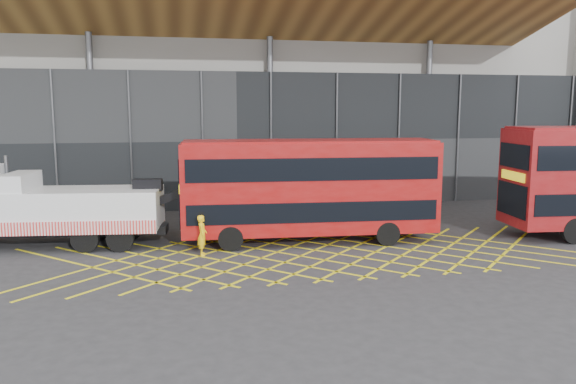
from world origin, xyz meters
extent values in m
plane|color=#2B2B2E|center=(0.00, 0.00, 0.00)|extent=(120.00, 120.00, 0.00)
cube|color=yellow|center=(-4.80, 0.00, 0.01)|extent=(7.16, 7.16, 0.01)
cube|color=yellow|center=(-4.80, 0.00, 0.01)|extent=(7.16, 7.16, 0.01)
cube|color=yellow|center=(-3.20, 0.00, 0.01)|extent=(7.16, 7.16, 0.01)
cube|color=yellow|center=(-3.20, 0.00, 0.01)|extent=(7.16, 7.16, 0.01)
cube|color=yellow|center=(-1.60, 0.00, 0.01)|extent=(7.16, 7.16, 0.01)
cube|color=yellow|center=(-1.60, 0.00, 0.01)|extent=(7.16, 7.16, 0.01)
cube|color=yellow|center=(0.00, 0.00, 0.01)|extent=(7.16, 7.16, 0.01)
cube|color=yellow|center=(0.00, 0.00, 0.01)|extent=(7.16, 7.16, 0.01)
cube|color=yellow|center=(1.60, 0.00, 0.01)|extent=(7.16, 7.16, 0.01)
cube|color=yellow|center=(1.60, 0.00, 0.01)|extent=(7.16, 7.16, 0.01)
cube|color=yellow|center=(3.20, 0.00, 0.01)|extent=(7.16, 7.16, 0.01)
cube|color=yellow|center=(3.20, 0.00, 0.01)|extent=(7.16, 7.16, 0.01)
cube|color=yellow|center=(4.80, 0.00, 0.01)|extent=(7.16, 7.16, 0.01)
cube|color=yellow|center=(4.80, 0.00, 0.01)|extent=(7.16, 7.16, 0.01)
cube|color=yellow|center=(6.40, 0.00, 0.01)|extent=(7.16, 7.16, 0.01)
cube|color=yellow|center=(6.40, 0.00, 0.01)|extent=(7.16, 7.16, 0.01)
cube|color=yellow|center=(8.00, 0.00, 0.01)|extent=(7.16, 7.16, 0.01)
cube|color=yellow|center=(8.00, 0.00, 0.01)|extent=(7.16, 7.16, 0.01)
cube|color=yellow|center=(9.60, 0.00, 0.01)|extent=(7.16, 7.16, 0.01)
cube|color=yellow|center=(9.60, 0.00, 0.01)|extent=(7.16, 7.16, 0.01)
cube|color=yellow|center=(11.20, 0.00, 0.01)|extent=(7.16, 7.16, 0.01)
cube|color=yellow|center=(11.20, 0.00, 0.01)|extent=(7.16, 7.16, 0.01)
cube|color=yellow|center=(12.80, 0.00, 0.01)|extent=(7.16, 7.16, 0.01)
cube|color=yellow|center=(12.80, 0.00, 0.01)|extent=(7.16, 7.16, 0.01)
cube|color=gray|center=(2.00, 19.00, 9.00)|extent=(55.00, 14.00, 18.00)
cube|color=black|center=(2.00, 11.70, 4.00)|extent=(55.00, 0.80, 8.00)
cylinder|color=#595B60|center=(-6.00, 11.50, 5.00)|extent=(0.36, 0.36, 10.00)
cylinder|color=#595B60|center=(4.00, 11.50, 5.00)|extent=(0.36, 0.36, 10.00)
cylinder|color=#595B60|center=(14.00, 11.50, 5.00)|extent=(0.36, 0.36, 10.00)
cube|color=black|center=(-6.85, 3.67, 0.71)|extent=(9.71, 2.19, 0.36)
cube|color=white|center=(-5.43, 3.49, 1.68)|extent=(6.57, 3.30, 1.63)
cube|color=red|center=(-5.59, 2.20, 1.07)|extent=(6.27, 0.83, 0.56)
cube|color=white|center=(-8.06, 3.81, 2.85)|extent=(1.31, 2.55, 0.71)
cube|color=black|center=(-2.81, 3.17, 2.64)|extent=(1.27, 0.65, 0.51)
cube|color=black|center=(-1.80, 3.04, 2.14)|extent=(2.25, 0.63, 1.10)
cylinder|color=black|center=(-3.95, 2.23, 0.56)|extent=(1.15, 0.49, 1.12)
cylinder|color=black|center=(-3.69, 4.35, 0.56)|extent=(1.15, 0.49, 1.12)
cylinder|color=#595B60|center=(-8.84, 4.94, 2.75)|extent=(0.14, 0.14, 2.24)
cube|color=maroon|center=(4.14, 2.31, 2.48)|extent=(11.26, 3.35, 3.92)
cube|color=black|center=(4.14, 2.31, 1.57)|extent=(10.82, 3.38, 0.86)
cube|color=black|center=(4.14, 2.31, 3.38)|extent=(10.82, 3.38, 0.96)
cube|color=black|center=(-1.42, 2.70, 1.62)|extent=(0.22, 2.26, 1.31)
cube|color=black|center=(-1.42, 2.70, 3.38)|extent=(0.22, 2.26, 0.96)
cube|color=yellow|center=(-1.43, 2.70, 2.57)|extent=(0.19, 1.80, 0.35)
cube|color=maroon|center=(4.14, 2.31, 4.47)|extent=(11.02, 3.13, 0.12)
cylinder|color=black|center=(0.54, 1.43, 0.53)|extent=(1.07, 0.38, 1.05)
cylinder|color=black|center=(0.70, 3.69, 0.53)|extent=(1.07, 0.38, 1.05)
cylinder|color=black|center=(7.28, 0.95, 0.53)|extent=(1.07, 0.38, 1.05)
cylinder|color=black|center=(7.45, 3.22, 0.53)|extent=(1.07, 0.38, 1.05)
cube|color=black|center=(13.29, 1.11, 1.81)|extent=(0.31, 2.53, 1.47)
cube|color=black|center=(13.29, 1.11, 3.79)|extent=(0.31, 2.53, 1.07)
cube|color=yellow|center=(13.28, 1.11, 2.88)|extent=(0.26, 2.01, 0.40)
cylinder|color=black|center=(15.43, -0.40, 0.59)|extent=(1.20, 0.45, 1.18)
cylinder|color=black|center=(15.69, 2.17, 0.59)|extent=(1.20, 0.45, 1.18)
imported|color=yellow|center=(-0.65, 0.99, 0.82)|extent=(0.42, 0.61, 1.65)
camera|label=1|loc=(-1.75, -21.40, 5.90)|focal=35.00mm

